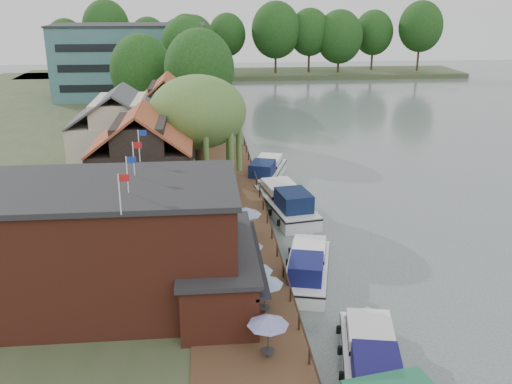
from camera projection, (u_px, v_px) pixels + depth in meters
name	position (u px, v px, depth m)	size (l,w,h in m)	color
ground	(369.00, 296.00, 35.83)	(260.00, 260.00, 0.00)	#495553
land_bank	(31.00, 154.00, 65.93)	(50.00, 140.00, 1.00)	#384728
quay_deck	(233.00, 225.00, 44.18)	(6.00, 50.00, 0.10)	#47301E
quay_rail	(267.00, 216.00, 44.74)	(0.20, 49.00, 1.00)	black
pub	(136.00, 244.00, 32.13)	(20.00, 11.00, 7.30)	maroon
hotel_block	(131.00, 61.00, 97.36)	(25.40, 12.40, 12.30)	#38666B
cottage_a	(143.00, 161.00, 45.95)	(8.60, 7.60, 8.50)	black
cottage_b	(121.00, 133.00, 55.08)	(9.60, 8.60, 8.50)	beige
cottage_c	(168.00, 114.00, 63.90)	(7.60, 7.60, 8.50)	black
willow	(198.00, 134.00, 50.73)	(8.60, 8.60, 10.43)	#476B2D
umbrella_0	(268.00, 336.00, 27.64)	(2.06, 2.06, 2.38)	navy
umbrella_1	(264.00, 294.00, 31.48)	(2.12, 2.12, 2.38)	navy
umbrella_2	(254.00, 281.00, 32.94)	(2.21, 2.21, 2.38)	navy
umbrella_3	(247.00, 256.00, 36.07)	(2.07, 2.07, 2.38)	navy
umbrella_4	(236.00, 235.00, 39.30)	(2.45, 2.45, 2.38)	navy
umbrella_5	(245.00, 223.00, 41.39)	(2.36, 2.36, 2.38)	navy
cruiser_0	(372.00, 356.00, 27.95)	(3.17, 9.81, 2.38)	silver
cruiser_1	(308.00, 263.00, 37.65)	(3.07, 9.51, 2.29)	white
cruiser_2	(286.00, 199.00, 48.97)	(3.50, 10.83, 2.66)	silver
cruiser_3	(266.00, 169.00, 57.95)	(3.19, 9.87, 2.39)	white
bank_tree_0	(200.00, 80.00, 73.15)	(8.95, 8.95, 13.06)	#143811
bank_tree_1	(142.00, 78.00, 78.77)	(8.60, 8.60, 12.05)	#143811
bank_tree_2	(186.00, 63.00, 88.05)	(7.39, 7.39, 13.86)	#143811
bank_tree_3	(187.00, 52.00, 105.05)	(7.02, 7.02, 13.68)	#143811
bank_tree_4	(193.00, 49.00, 114.57)	(8.66, 8.66, 13.23)	#143811
bank_tree_5	(180.00, 48.00, 120.58)	(8.59, 8.59, 12.36)	#143811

